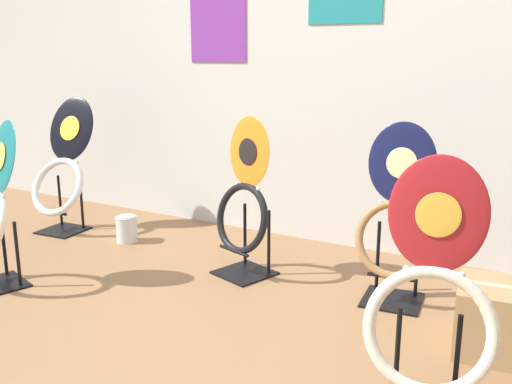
{
  "coord_description": "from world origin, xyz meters",
  "views": [
    {
      "loc": [
        1.36,
        -1.25,
        1.19
      ],
      "look_at": [
        0.05,
        1.04,
        0.55
      ],
      "focal_mm": 40.0,
      "sensor_mm": 36.0,
      "label": 1
    }
  ],
  "objects": [
    {
      "name": "wall_back",
      "position": [
        0.0,
        2.06,
        1.3
      ],
      "size": [
        8.0,
        0.07,
        2.6
      ],
      "color": "silver",
      "rests_on": "ground_plane"
    },
    {
      "name": "paint_can",
      "position": [
        -1.12,
        1.4,
        0.09
      ],
      "size": [
        0.14,
        0.14,
        0.17
      ],
      "color": "silver",
      "rests_on": "ground_plane"
    },
    {
      "name": "toilet_seat_display_crimson_swirl",
      "position": [
        1.02,
        0.48,
        0.41
      ],
      "size": [
        0.44,
        0.33,
        0.89
      ],
      "color": "black",
      "rests_on": "ground_plane"
    },
    {
      "name": "toilet_seat_display_orange_sun",
      "position": [
        -0.17,
        1.3,
        0.38
      ],
      "size": [
        0.41,
        0.35,
        0.87
      ],
      "color": "black",
      "rests_on": "ground_plane"
    },
    {
      "name": "toilet_seat_display_jazz_black",
      "position": [
        -1.66,
        1.4,
        0.42
      ],
      "size": [
        0.44,
        0.42,
        0.91
      ],
      "color": "black",
      "rests_on": "ground_plane"
    },
    {
      "name": "toilet_seat_display_navy_moon",
      "position": [
        0.65,
        1.36,
        0.39
      ],
      "size": [
        0.4,
        0.31,
        0.88
      ],
      "color": "black",
      "rests_on": "ground_plane"
    }
  ]
}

